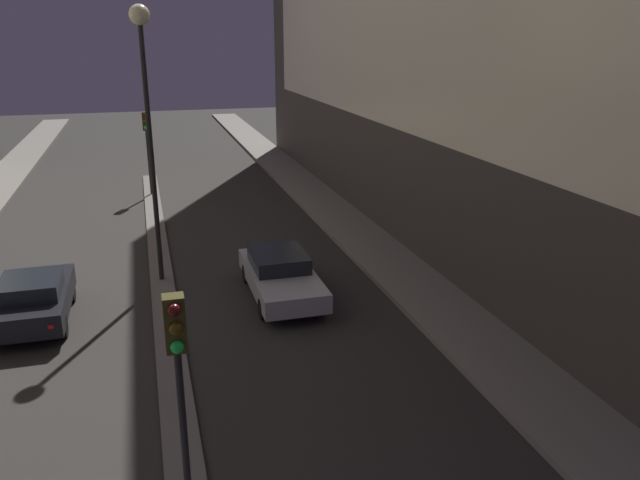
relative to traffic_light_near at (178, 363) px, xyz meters
The scene contains 6 objects.
median_strip 13.07m from the traffic_light_near, 90.00° to the left, with size 0.76×31.24×0.10m.
traffic_light_near is the anchor object (origin of this frame).
traffic_light_mid 23.71m from the traffic_light_near, 90.00° to the left, with size 0.32×0.42×4.16m.
street_lamp 11.96m from the traffic_light_near, 90.00° to the left, with size 0.61×0.61×8.66m.
car_left_lane 10.26m from the traffic_light_near, 111.15° to the left, with size 1.87×4.04×1.45m.
car_right_lane 10.23m from the traffic_light_near, 68.77° to the left, with size 1.95×4.73×1.38m.
Camera 1 is at (-0.23, -4.74, 7.90)m, focal length 35.00 mm.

